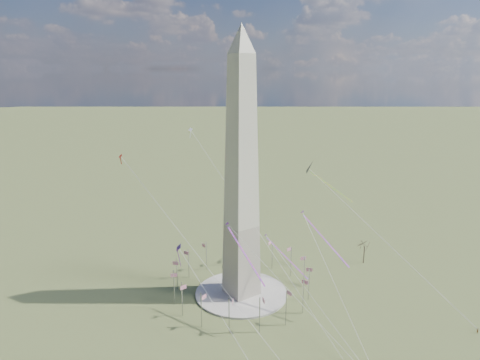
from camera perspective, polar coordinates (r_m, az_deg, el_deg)
ground at (r=173.81m, az=0.18°, el=-14.95°), size 2000.00×2000.00×0.00m
plaza at (r=173.61m, az=0.18°, el=-14.83°), size 36.00×36.00×0.80m
washington_monument at (r=155.85m, az=0.19°, el=0.58°), size 15.56×15.56×100.00m
flagpole_ring at (r=170.34m, az=0.18°, el=-12.82°), size 54.40×54.40×13.00m
tree_near at (r=202.81m, az=16.29°, el=-8.34°), size 6.98×6.98×12.22m
person_east at (r=171.00m, az=29.09°, el=-17.16°), size 0.79×0.74×1.82m
kite_delta_black at (r=188.79m, az=9.47°, el=1.27°), size 19.12×18.84×18.02m
kite_diamond_purple at (r=155.76m, az=-8.17°, el=-9.23°), size 2.51×3.22×9.39m
kite_streamer_left at (r=156.39m, az=10.34°, el=-6.69°), size 3.19×22.23×15.26m
kite_streamer_mid at (r=147.69m, az=-0.08°, el=-8.61°), size 2.14×22.74×15.61m
kite_streamer_right at (r=182.74m, az=5.35°, el=-9.34°), size 7.21×21.28×14.95m
kite_small_red at (r=166.78m, az=-15.64°, el=2.95°), size 1.25×1.88×4.04m
kite_small_white at (r=191.32m, az=-6.62°, el=6.56°), size 1.56×1.49×4.40m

